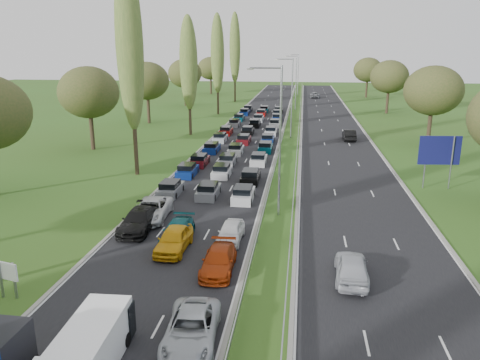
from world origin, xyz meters
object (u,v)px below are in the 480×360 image
(near_car_3, at_px, (139,220))
(info_sign, at_px, (7,275))
(white_van_rear, at_px, (94,343))
(direction_sign, at_px, (439,153))
(near_car_2, at_px, (151,210))

(near_car_3, distance_m, info_sign, 11.17)
(white_van_rear, bearing_deg, direction_sign, 51.41)
(direction_sign, bearing_deg, white_van_rear, -126.03)
(near_car_2, xyz_separation_m, near_car_3, (-0.17, -2.45, -0.00))
(near_car_3, distance_m, white_van_rear, 15.68)
(near_car_2, bearing_deg, info_sign, -109.84)
(near_car_3, bearing_deg, white_van_rear, -78.90)
(near_car_2, bearing_deg, white_van_rear, -82.94)
(info_sign, xyz_separation_m, direction_sign, (28.80, 25.07, 2.20))
(near_car_2, bearing_deg, near_car_3, -97.34)
(near_car_3, relative_size, direction_sign, 1.04)
(near_car_2, xyz_separation_m, info_sign, (-3.86, -12.98, 0.57))
(white_van_rear, height_order, direction_sign, direction_sign)
(white_van_rear, xyz_separation_m, info_sign, (-7.10, 4.77, 0.31))
(info_sign, height_order, direction_sign, direction_sign)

